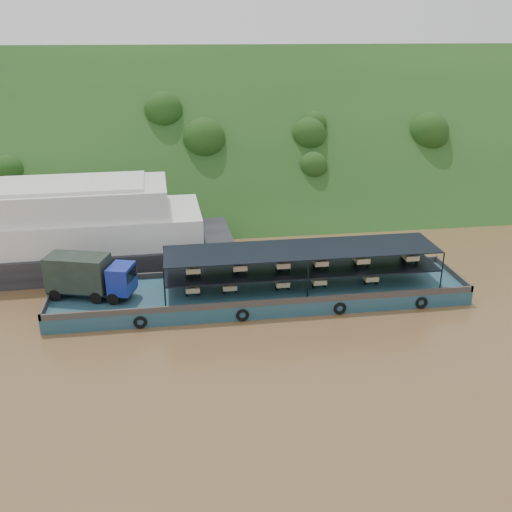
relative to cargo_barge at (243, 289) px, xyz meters
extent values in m
plane|color=brown|center=(3.42, -0.74, -1.18)|extent=(160.00, 160.00, 0.00)
cube|color=#173613|center=(3.42, 35.26, -1.18)|extent=(140.00, 39.60, 39.60)
cube|color=#16434F|center=(1.47, -0.02, -0.58)|extent=(35.00, 7.00, 1.20)
cube|color=#592D19|center=(1.47, 3.38, 0.27)|extent=(35.00, 0.20, 0.50)
cube|color=#592D19|center=(1.47, -3.42, 0.27)|extent=(35.00, 0.20, 0.50)
cube|color=#592D19|center=(18.87, -0.02, 0.27)|extent=(0.20, 7.00, 0.50)
cube|color=#592D19|center=(-15.93, -0.02, 0.27)|extent=(0.20, 7.00, 0.50)
torus|color=black|center=(-8.53, -3.57, -0.63)|extent=(1.06, 0.26, 1.06)
torus|color=black|center=(-0.53, -3.57, -0.63)|extent=(1.06, 0.26, 1.06)
torus|color=black|center=(7.47, -3.57, -0.63)|extent=(1.06, 0.26, 1.06)
torus|color=black|center=(14.47, -3.57, -0.63)|extent=(1.06, 0.26, 1.06)
cylinder|color=black|center=(-15.31, -0.04, 0.53)|extent=(1.08, 0.64, 1.02)
cylinder|color=black|center=(-14.69, 2.01, 0.53)|extent=(1.08, 0.64, 1.02)
cylinder|color=black|center=(-12.00, -1.04, 0.53)|extent=(1.08, 0.64, 1.02)
cylinder|color=black|center=(-11.38, 1.01, 0.53)|extent=(1.08, 0.64, 1.02)
cylinder|color=black|center=(-10.63, -1.45, 0.53)|extent=(1.08, 0.64, 1.02)
cylinder|color=black|center=(-10.02, 0.59, 0.53)|extent=(1.08, 0.64, 1.02)
cube|color=black|center=(-12.47, 0.22, 0.68)|extent=(7.27, 4.15, 0.20)
cube|color=navy|center=(-9.94, -0.55, 1.85)|extent=(2.36, 2.84, 2.24)
cube|color=black|center=(-9.11, -0.80, 2.26)|extent=(0.65, 1.97, 0.92)
cube|color=black|center=(-13.44, 0.51, 2.15)|extent=(5.38, 3.75, 2.85)
cube|color=black|center=(4.97, -0.02, 1.68)|extent=(23.00, 5.00, 0.12)
cube|color=black|center=(4.97, -0.02, 3.32)|extent=(23.00, 5.00, 0.08)
cylinder|color=black|center=(-6.53, -2.52, 1.67)|extent=(0.12, 0.12, 3.30)
cylinder|color=black|center=(-6.53, 2.48, 1.67)|extent=(0.12, 0.12, 3.30)
cylinder|color=black|center=(4.97, -2.52, 1.67)|extent=(0.12, 0.12, 3.30)
cylinder|color=black|center=(4.97, 2.48, 1.67)|extent=(0.12, 0.12, 3.30)
cylinder|color=black|center=(16.47, -2.52, 1.67)|extent=(0.12, 0.12, 3.30)
cylinder|color=black|center=(16.47, 2.48, 1.67)|extent=(0.12, 0.12, 3.30)
cylinder|color=black|center=(-4.30, 1.03, 0.28)|extent=(0.12, 0.52, 0.52)
cylinder|color=black|center=(-4.80, -0.77, 0.28)|extent=(0.14, 0.52, 0.52)
cylinder|color=black|center=(-3.80, -0.77, 0.28)|extent=(0.14, 0.52, 0.52)
cube|color=beige|center=(-4.30, -0.42, 0.62)|extent=(1.15, 1.50, 0.44)
cube|color=#B20C0B|center=(-4.30, 0.73, 0.80)|extent=(0.55, 0.80, 0.80)
cube|color=#B20C0B|center=(-4.30, 0.53, 1.30)|extent=(0.50, 0.10, 0.10)
cylinder|color=black|center=(-1.23, 1.03, 0.28)|extent=(0.12, 0.52, 0.52)
cylinder|color=black|center=(-1.73, -0.77, 0.28)|extent=(0.14, 0.52, 0.52)
cylinder|color=black|center=(-0.73, -0.77, 0.28)|extent=(0.14, 0.52, 0.52)
cube|color=#C3B98A|center=(-1.23, -0.42, 0.62)|extent=(1.15, 1.50, 0.44)
cube|color=red|center=(-1.23, 0.73, 0.80)|extent=(0.55, 0.80, 0.80)
cube|color=red|center=(-1.23, 0.53, 1.30)|extent=(0.50, 0.10, 0.10)
cylinder|color=black|center=(3.22, 1.03, 0.28)|extent=(0.12, 0.52, 0.52)
cylinder|color=black|center=(2.72, -0.77, 0.28)|extent=(0.14, 0.52, 0.52)
cylinder|color=black|center=(3.72, -0.77, 0.28)|extent=(0.14, 0.52, 0.52)
cube|color=beige|center=(3.22, -0.42, 0.62)|extent=(1.15, 1.50, 0.44)
cube|color=red|center=(3.22, 0.73, 0.80)|extent=(0.55, 0.80, 0.80)
cube|color=red|center=(3.22, 0.53, 1.30)|extent=(0.50, 0.10, 0.10)
cylinder|color=black|center=(6.40, 1.03, 0.28)|extent=(0.12, 0.52, 0.52)
cylinder|color=black|center=(5.90, -0.77, 0.28)|extent=(0.14, 0.52, 0.52)
cylinder|color=black|center=(6.90, -0.77, 0.28)|extent=(0.14, 0.52, 0.52)
cube|color=beige|center=(6.40, -0.42, 0.62)|extent=(1.15, 1.50, 0.44)
cube|color=red|center=(6.40, 0.73, 0.80)|extent=(0.55, 0.80, 0.80)
cube|color=red|center=(6.40, 0.53, 1.30)|extent=(0.50, 0.10, 0.10)
cylinder|color=black|center=(10.97, 1.03, 0.28)|extent=(0.12, 0.52, 0.52)
cylinder|color=black|center=(10.47, -0.77, 0.28)|extent=(0.14, 0.52, 0.52)
cylinder|color=black|center=(11.47, -0.77, 0.28)|extent=(0.14, 0.52, 0.52)
cube|color=beige|center=(10.97, -0.42, 0.62)|extent=(1.15, 1.50, 0.44)
cube|color=#B0250B|center=(10.97, 0.73, 0.80)|extent=(0.55, 0.80, 0.80)
cube|color=#B0250B|center=(10.97, 0.53, 1.30)|extent=(0.50, 0.10, 0.10)
cylinder|color=black|center=(-4.19, 1.03, 2.00)|extent=(0.12, 0.52, 0.52)
cylinder|color=black|center=(-4.69, -0.77, 2.00)|extent=(0.14, 0.52, 0.52)
cylinder|color=black|center=(-3.69, -0.77, 2.00)|extent=(0.14, 0.52, 0.52)
cube|color=#BBB584|center=(-4.19, -0.42, 2.34)|extent=(1.15, 1.50, 0.44)
cube|color=navy|center=(-4.19, 0.73, 2.52)|extent=(0.55, 0.80, 0.80)
cube|color=navy|center=(-4.19, 0.53, 3.02)|extent=(0.50, 0.10, 0.10)
cylinder|color=black|center=(-0.37, 1.03, 2.00)|extent=(0.12, 0.52, 0.52)
cylinder|color=black|center=(-0.87, -0.77, 2.00)|extent=(0.14, 0.52, 0.52)
cylinder|color=black|center=(0.13, -0.77, 2.00)|extent=(0.14, 0.52, 0.52)
cube|color=tan|center=(-0.37, -0.42, 2.34)|extent=(1.15, 1.50, 0.44)
cube|color=#1A1DA1|center=(-0.37, 0.73, 2.52)|extent=(0.55, 0.80, 0.80)
cube|color=#1A1DA1|center=(-0.37, 0.53, 3.02)|extent=(0.50, 0.10, 0.10)
cylinder|color=black|center=(3.23, 1.03, 2.00)|extent=(0.12, 0.52, 0.52)
cylinder|color=black|center=(2.73, -0.77, 2.00)|extent=(0.14, 0.52, 0.52)
cylinder|color=black|center=(3.73, -0.77, 2.00)|extent=(0.14, 0.52, 0.52)
cube|color=tan|center=(3.23, -0.42, 2.34)|extent=(1.15, 1.50, 0.44)
cube|color=#C6B08C|center=(3.23, 0.73, 2.52)|extent=(0.55, 0.80, 0.80)
cube|color=#C6B08C|center=(3.23, 0.53, 3.02)|extent=(0.50, 0.10, 0.10)
cylinder|color=black|center=(6.48, 1.03, 2.00)|extent=(0.12, 0.52, 0.52)
cylinder|color=black|center=(5.98, -0.77, 2.00)|extent=(0.14, 0.52, 0.52)
cylinder|color=black|center=(6.98, -0.77, 2.00)|extent=(0.14, 0.52, 0.52)
cube|color=#CDB591|center=(6.48, -0.42, 2.34)|extent=(1.15, 1.50, 0.44)
cube|color=beige|center=(6.48, 0.73, 2.52)|extent=(0.55, 0.80, 0.80)
cube|color=beige|center=(6.48, 0.53, 3.02)|extent=(0.50, 0.10, 0.10)
cylinder|color=black|center=(10.07, 1.03, 2.00)|extent=(0.12, 0.52, 0.52)
cylinder|color=black|center=(9.57, -0.77, 2.00)|extent=(0.14, 0.52, 0.52)
cylinder|color=black|center=(10.57, -0.77, 2.00)|extent=(0.14, 0.52, 0.52)
cube|color=beige|center=(10.07, -0.42, 2.34)|extent=(1.15, 1.50, 0.44)
cube|color=red|center=(10.07, 0.73, 2.52)|extent=(0.55, 0.80, 0.80)
cube|color=red|center=(10.07, 0.53, 3.02)|extent=(0.50, 0.10, 0.10)
cylinder|color=black|center=(14.43, 1.03, 2.00)|extent=(0.12, 0.52, 0.52)
cylinder|color=black|center=(13.93, -0.77, 2.00)|extent=(0.14, 0.52, 0.52)
cylinder|color=black|center=(14.93, -0.77, 2.00)|extent=(0.14, 0.52, 0.52)
cube|color=beige|center=(14.43, -0.42, 2.34)|extent=(1.15, 1.50, 0.44)
cube|color=#C8BD8E|center=(14.43, 0.73, 2.52)|extent=(0.55, 0.80, 0.80)
cube|color=#C8BD8E|center=(14.43, 0.53, 3.02)|extent=(0.50, 0.10, 0.10)
cube|color=black|center=(-20.54, 10.31, 0.05)|extent=(41.48, 11.37, 2.47)
cube|color=silver|center=(-20.54, 10.31, 2.73)|extent=(35.27, 10.18, 2.89)
cube|color=silver|center=(-20.54, 10.31, 5.52)|extent=(29.06, 8.99, 2.68)
cube|color=silver|center=(-20.54, 10.31, 7.01)|extent=(24.92, 7.85, 0.31)
camera|label=1|loc=(-5.39, -43.54, 20.57)|focal=40.00mm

